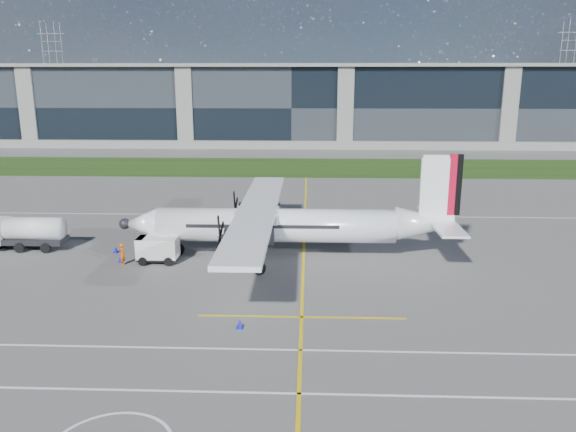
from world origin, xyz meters
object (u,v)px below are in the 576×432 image
Objects in this scene: turboprop_aircraft at (289,206)px; fuel_tanker_truck at (17,233)px; pylon_west at (54,70)px; safety_cone_stbdwing at (272,211)px; baggage_tug at (158,250)px; safety_cone_fwd at (116,250)px; safety_cone_nose_port at (121,259)px; pylon_east at (569,70)px; safety_cone_portwing at (240,324)px; ground_crew_person at (123,253)px; safety_cone_nose_stbd at (142,243)px.

turboprop_aircraft is 3.80× the size of fuel_tanker_truck.
pylon_west is 154.32m from safety_cone_stbdwing.
safety_cone_stbdwing is at bearing 63.91° from baggage_tug.
fuel_tanker_truck is 8.22m from safety_cone_fwd.
baggage_tug is 2.92m from safety_cone_nose_port.
pylon_east is 60.00× the size of safety_cone_portwing.
safety_cone_stbdwing is (9.88, 15.96, -0.68)m from ground_crew_person.
pylon_west reaches higher than fuel_tanker_truck.
safety_cone_portwing is at bearing -55.99° from baggage_tug.
pylon_east is at bearing 56.30° from safety_cone_nose_stbd.
safety_cone_fwd is (8.13, -0.70, -1.05)m from fuel_tanker_truck.
baggage_tug reaches higher than safety_cone_nose_stbd.
pylon_west is 156.43m from fuel_tanker_truck.
safety_cone_nose_stbd is at bearing -63.93° from pylon_west.
safety_cone_nose_stbd is at bearing -130.88° from safety_cone_stbdwing.
baggage_tug is 4.54m from safety_cone_fwd.
turboprop_aircraft is at bearing -60.54° from pylon_west.
safety_cone_nose_port is 14.95m from safety_cone_portwing.
baggage_tug reaches higher than safety_cone_fwd.
safety_cone_nose_stbd is (-12.01, 2.16, -3.72)m from turboprop_aircraft.
safety_cone_nose_port and safety_cone_fwd have the same top height.
turboprop_aircraft reaches higher than safety_cone_nose_stbd.
safety_cone_portwing is (19.49, -13.80, -1.05)m from fuel_tanker_truck.
fuel_tanker_truck is at bearing -126.11° from pylon_east.
turboprop_aircraft reaches higher than ground_crew_person.
pylon_east is 16.16× the size of ground_crew_person.
pylon_west is 177.14m from safety_cone_portwing.
safety_cone_stbdwing is (11.41, 13.11, 0.00)m from safety_cone_fwd.
ground_crew_person is at bearing -90.60° from safety_cone_nose_stbd.
turboprop_aircraft is 52.94× the size of safety_cone_stbdwing.
fuel_tanker_truck reaches higher than safety_cone_portwing.
pylon_west is 16.16× the size of ground_crew_person.
ground_crew_person is at bearing -20.17° from fuel_tanker_truck.
fuel_tanker_truck reaches higher than safety_cone_nose_stbd.
pylon_east is 60.00× the size of safety_cone_nose_port.
safety_cone_nose_port is 1.00× the size of safety_cone_stbdwing.
safety_cone_fwd is at bearing 130.95° from safety_cone_portwing.
safety_cone_nose_port is at bearing -96.58° from safety_cone_nose_stbd.
safety_cone_fwd is at bearing -131.03° from safety_cone_stbdwing.
safety_cone_nose_port is 2.48m from safety_cone_fwd.
fuel_tanker_truck is at bearing 57.33° from ground_crew_person.
ground_crew_person is at bearing -121.77° from safety_cone_stbdwing.
pylon_east is at bearing 56.99° from safety_cone_stbdwing.
ground_crew_person is at bearing -163.22° from baggage_tug.
pylon_east is 174.04m from baggage_tug.
baggage_tug is 6.31× the size of safety_cone_nose_stbd.
pylon_west is 159.56m from safety_cone_nose_stbd.
ground_crew_person reaches higher than safety_cone_fwd.
pylon_west reaches higher than baggage_tug.
safety_cone_portwing is at bearing -99.91° from turboprop_aircraft.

